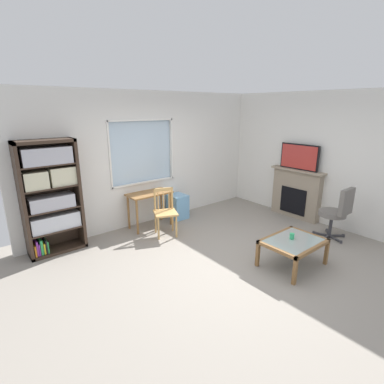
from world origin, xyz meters
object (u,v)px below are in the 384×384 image
(coffee_table, at_px, (293,244))
(sippy_cup, at_px, (292,236))
(fireplace, at_px, (296,193))
(office_chair, at_px, (337,211))
(wooden_chair, at_px, (165,212))
(bookshelf, at_px, (50,193))
(plastic_drawer_unit, at_px, (178,206))
(desk_under_window, at_px, (150,199))
(tv, at_px, (299,157))

(coffee_table, relative_size, sippy_cup, 10.26)
(fireplace, relative_size, office_chair, 1.20)
(wooden_chair, relative_size, sippy_cup, 10.00)
(bookshelf, distance_m, wooden_chair, 2.00)
(plastic_drawer_unit, height_order, fireplace, fireplace)
(desk_under_window, distance_m, sippy_cup, 2.83)
(desk_under_window, height_order, tv, tv)
(tv, bearing_deg, plastic_drawer_unit, 142.51)
(fireplace, xyz_separation_m, tv, (-0.02, -0.00, 0.81))
(fireplace, bearing_deg, desk_under_window, 151.43)
(plastic_drawer_unit, relative_size, fireplace, 0.44)
(desk_under_window, relative_size, fireplace, 0.74)
(tv, relative_size, sippy_cup, 9.64)
(fireplace, relative_size, coffee_table, 1.30)
(bookshelf, xyz_separation_m, office_chair, (4.16, -2.78, -0.47))
(desk_under_window, height_order, fireplace, fireplace)
(desk_under_window, height_order, plastic_drawer_unit, desk_under_window)
(bookshelf, relative_size, coffee_table, 2.05)
(fireplace, xyz_separation_m, office_chair, (-0.46, -1.13, 0.01))
(office_chair, height_order, sippy_cup, office_chair)
(desk_under_window, relative_size, tv, 1.02)
(plastic_drawer_unit, height_order, office_chair, office_chair)
(bookshelf, relative_size, tv, 2.18)
(desk_under_window, bearing_deg, plastic_drawer_unit, 3.89)
(bookshelf, relative_size, sippy_cup, 21.05)
(plastic_drawer_unit, height_order, tv, tv)
(desk_under_window, distance_m, fireplace, 3.21)
(desk_under_window, height_order, office_chair, office_chair)
(desk_under_window, relative_size, sippy_cup, 9.82)
(coffee_table, bearing_deg, wooden_chair, 111.86)
(wooden_chair, height_order, sippy_cup, wooden_chair)
(bookshelf, relative_size, office_chair, 1.89)
(tv, height_order, office_chair, tv)
(tv, xyz_separation_m, sippy_cup, (-1.88, -1.14, -0.89))
(plastic_drawer_unit, xyz_separation_m, tv, (2.07, -1.59, 1.09))
(plastic_drawer_unit, distance_m, tv, 2.83)
(desk_under_window, distance_m, office_chair, 3.57)
(tv, xyz_separation_m, coffee_table, (-1.89, -1.18, -0.99))
(bookshelf, bearing_deg, desk_under_window, -3.39)
(coffee_table, height_order, sippy_cup, sippy_cup)
(bookshelf, bearing_deg, wooden_chair, -18.90)
(tv, bearing_deg, bookshelf, 160.34)
(tv, bearing_deg, sippy_cup, -148.87)
(coffee_table, distance_m, sippy_cup, 0.11)
(plastic_drawer_unit, distance_m, office_chair, 3.18)
(tv, xyz_separation_m, office_chair, (-0.44, -1.13, -0.80))
(plastic_drawer_unit, relative_size, coffee_table, 0.57)
(wooden_chair, height_order, plastic_drawer_unit, wooden_chair)
(bookshelf, height_order, tv, bookshelf)
(tv, bearing_deg, office_chair, -111.11)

